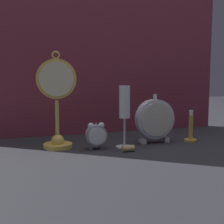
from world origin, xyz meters
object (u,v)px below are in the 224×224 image
at_px(champagne_flute, 125,107).
at_px(brass_candlestick, 191,132).
at_px(alarm_clock_twin_bell, 96,134).
at_px(pocket_watch_on_stand, 57,106).
at_px(wine_cork, 128,148).
at_px(mantel_clock_silver, 155,119).

relative_size(champagne_flute, brass_candlestick, 1.80).
distance_m(champagne_flute, brass_candlestick, 0.30).
bearing_deg(alarm_clock_twin_bell, brass_candlestick, 0.03).
distance_m(pocket_watch_on_stand, brass_candlestick, 0.54).
height_order(alarm_clock_twin_bell, wine_cork, alarm_clock_twin_bell).
bearing_deg(pocket_watch_on_stand, wine_cork, -29.90).
relative_size(mantel_clock_silver, wine_cork, 4.58).
xyz_separation_m(brass_candlestick, wine_cork, (-0.29, -0.07, -0.03)).
relative_size(mantel_clock_silver, champagne_flute, 0.84).
distance_m(mantel_clock_silver, brass_candlestick, 0.16).
bearing_deg(pocket_watch_on_stand, champagne_flute, -15.20).
distance_m(pocket_watch_on_stand, alarm_clock_twin_bell, 0.18).
xyz_separation_m(alarm_clock_twin_bell, champagne_flute, (0.11, -0.00, 0.10)).
bearing_deg(mantel_clock_silver, brass_candlestick, -11.10).
height_order(mantel_clock_silver, champagne_flute, champagne_flute).
xyz_separation_m(champagne_flute, wine_cork, (-0.01, -0.07, -0.14)).
height_order(mantel_clock_silver, brass_candlestick, mantel_clock_silver).
xyz_separation_m(pocket_watch_on_stand, brass_candlestick, (0.52, -0.06, -0.12)).
xyz_separation_m(pocket_watch_on_stand, wine_cork, (0.23, -0.13, -0.14)).
distance_m(alarm_clock_twin_bell, brass_candlestick, 0.39).
bearing_deg(champagne_flute, brass_candlestick, 0.86).
xyz_separation_m(pocket_watch_on_stand, mantel_clock_silver, (0.38, -0.03, -0.06)).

